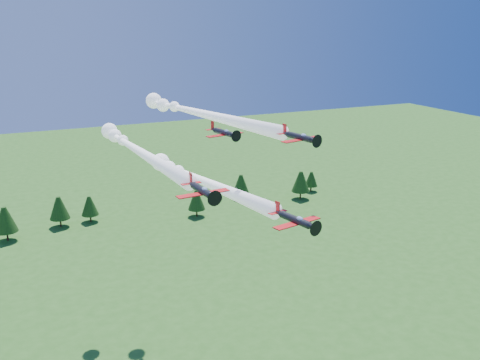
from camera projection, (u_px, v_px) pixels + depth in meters
name	position (u px, v px, depth m)	size (l,w,h in m)	color
plane_lead	(199.00, 180.00, 99.80)	(15.13, 47.46, 3.70)	black
plane_left	(136.00, 149.00, 107.97)	(10.23, 58.22, 3.70)	black
plane_right	(198.00, 113.00, 111.56)	(16.74, 55.70, 3.70)	black
plane_slot	(224.00, 133.00, 89.81)	(7.02, 7.71, 2.45)	black
treeline	(94.00, 206.00, 189.27)	(175.45, 18.68, 11.67)	#382314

